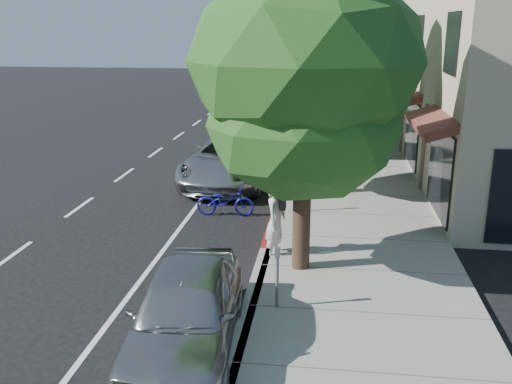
% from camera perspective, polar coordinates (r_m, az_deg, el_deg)
% --- Properties ---
extents(ground, '(120.00, 120.00, 0.00)m').
position_cam_1_polar(ground, '(15.15, 1.45, -4.76)').
color(ground, black).
rests_on(ground, ground).
extents(sidewalk, '(4.60, 56.00, 0.15)m').
position_cam_1_polar(sidewalk, '(22.72, 9.37, 2.45)').
color(sidewalk, gray).
rests_on(sidewalk, ground).
extents(curb, '(0.30, 56.00, 0.15)m').
position_cam_1_polar(curb, '(22.75, 3.58, 2.65)').
color(curb, '#9E998E').
rests_on(curb, ground).
extents(curb_red_segment, '(0.32, 4.00, 0.15)m').
position_cam_1_polar(curb_red_segment, '(16.06, 1.83, -3.23)').
color(curb_red_segment, maroon).
rests_on(curb_red_segment, ground).
extents(storefront_building, '(10.00, 36.00, 7.00)m').
position_cam_1_polar(storefront_building, '(33.14, 22.15, 11.82)').
color(storefront_building, tan).
rests_on(storefront_building, ground).
extents(street_tree_0, '(4.94, 4.94, 7.63)m').
position_cam_1_polar(street_tree_0, '(12.10, 4.94, 12.45)').
color(street_tree_0, black).
rests_on(street_tree_0, ground).
extents(street_tree_1, '(4.91, 4.91, 7.76)m').
position_cam_1_polar(street_tree_1, '(18.08, 5.87, 14.05)').
color(street_tree_1, black).
rests_on(street_tree_1, ground).
extents(street_tree_2, '(4.99, 4.99, 7.08)m').
position_cam_1_polar(street_tree_2, '(24.10, 6.29, 13.34)').
color(street_tree_2, black).
rests_on(street_tree_2, ground).
extents(street_tree_3, '(5.20, 5.20, 7.79)m').
position_cam_1_polar(street_tree_3, '(30.07, 6.61, 14.86)').
color(street_tree_3, black).
rests_on(street_tree_3, ground).
extents(street_tree_4, '(4.90, 4.90, 7.23)m').
position_cam_1_polar(street_tree_4, '(36.08, 6.78, 14.53)').
color(street_tree_4, black).
rests_on(street_tree_4, ground).
extents(street_tree_5, '(4.76, 4.76, 7.66)m').
position_cam_1_polar(street_tree_5, '(42.07, 6.93, 15.25)').
color(street_tree_5, black).
rests_on(street_tree_5, ground).
extents(cyclist, '(0.61, 0.78, 1.91)m').
position_cam_1_polar(cyclist, '(13.63, 1.97, -2.95)').
color(cyclist, silver).
rests_on(cyclist, ground).
extents(bicycle, '(1.74, 0.69, 0.90)m').
position_cam_1_polar(bicycle, '(16.89, -3.09, -0.92)').
color(bicycle, '#19169D').
rests_on(bicycle, ground).
extents(silver_suv, '(3.18, 6.15, 1.66)m').
position_cam_1_polar(silver_suv, '(20.39, -2.51, 3.23)').
color(silver_suv, '#A9A9AE').
rests_on(silver_suv, ground).
extents(dark_sedan, '(2.29, 5.04, 1.61)m').
position_cam_1_polar(dark_sedan, '(29.06, 2.01, 7.15)').
color(dark_sedan, '#222428').
rests_on(dark_sedan, ground).
extents(white_pickup, '(2.84, 5.57, 1.55)m').
position_cam_1_polar(white_pickup, '(32.11, 2.59, 7.97)').
color(white_pickup, '#BDBDBD').
rests_on(white_pickup, ground).
extents(dark_suv_far, '(2.61, 5.19, 1.70)m').
position_cam_1_polar(dark_suv_far, '(40.83, 4.72, 9.84)').
color(dark_suv_far, black).
rests_on(dark_suv_far, ground).
extents(near_car_a, '(2.08, 4.52, 1.50)m').
position_cam_1_polar(near_car_a, '(10.05, -7.06, -11.75)').
color(near_car_a, '#9C9DA0').
rests_on(near_car_a, ground).
extents(pedestrian, '(1.11, 1.02, 1.85)m').
position_cam_1_polar(pedestrian, '(23.18, 7.04, 5.35)').
color(pedestrian, black).
rests_on(pedestrian, sidewalk).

